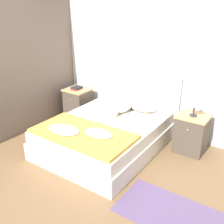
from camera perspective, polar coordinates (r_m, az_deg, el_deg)
The scene contains 14 objects.
ground_plane at distance 3.61m, azimuth -12.09°, elevation -14.66°, with size 16.00×16.00×0.00m, color brown.
wall_back at distance 4.67m, azimuth 5.85°, elevation 11.66°, with size 9.00×0.06×2.55m.
wall_side_left at distance 4.84m, azimuth -17.50°, elevation 11.14°, with size 0.06×3.10×2.55m.
bed at distance 4.16m, azimuth -1.49°, elevation -5.07°, with size 1.55×1.92×0.46m.
headboard at distance 4.79m, azimuth 5.32°, elevation 2.96°, with size 1.63×0.06×1.06m.
nightstand_left at distance 5.27m, azimuth -7.41°, elevation 1.86°, with size 0.46×0.44×0.60m.
nightstand_right at distance 4.22m, azimuth 16.88°, elevation -4.45°, with size 0.46×0.44×0.60m.
pillow_left at distance 4.74m, azimuth 1.06°, elevation 2.38°, with size 0.47×0.33×0.12m.
pillow_right at distance 4.49m, azimuth 6.80°, elevation 1.02°, with size 0.47×0.33×0.12m.
quilt at distance 3.67m, azimuth -6.58°, elevation -4.61°, with size 1.43×0.75×0.08m.
dog at distance 4.38m, azimuth 1.98°, elevation 1.29°, with size 0.29×0.70×0.23m.
book_stack at distance 5.15m, azimuth -7.68°, elevation 5.22°, with size 0.18×0.24×0.05m.
table_lamp at distance 4.00m, azimuth 17.62°, elevation 2.17°, with size 0.22×0.22×0.30m.
rug at distance 3.19m, azimuth 11.99°, elevation -20.50°, with size 1.11×0.68×0.00m.
Camera 1 is at (2.18, -1.90, 2.16)m, focal length 42.00 mm.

